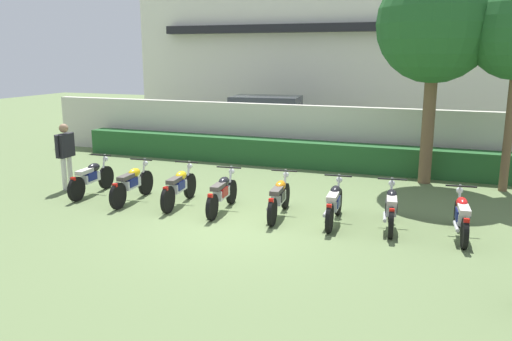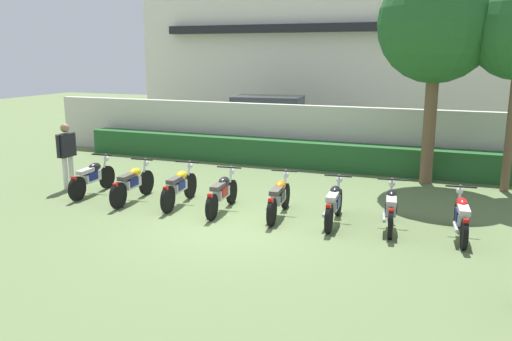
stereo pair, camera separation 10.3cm
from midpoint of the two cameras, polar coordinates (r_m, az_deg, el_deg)
ground at (r=11.07m, az=-2.56°, el=-6.07°), size 60.00×60.00×0.00m
building at (r=26.34m, az=11.97°, el=14.17°), size 21.36×6.50×8.74m
compound_wall at (r=17.19m, az=6.47°, el=3.89°), size 20.30×0.30×1.91m
hedge_row at (r=16.62m, az=5.82°, el=1.72°), size 16.24×0.70×0.84m
parked_car at (r=21.08m, az=1.34°, el=5.53°), size 4.67×2.46×1.89m
tree_near_inspector at (r=15.02m, az=18.80°, el=14.77°), size 3.10×3.10×5.86m
motorcycle_in_row_0 at (r=14.02m, az=-17.75°, el=-0.74°), size 0.60×1.90×0.96m
motorcycle_in_row_1 at (r=13.09m, az=-13.61°, el=-1.38°), size 0.60×1.96×0.97m
motorcycle_in_row_2 at (r=12.57m, az=-8.64°, el=-1.75°), size 0.60×1.94×0.97m
motorcycle_in_row_3 at (r=11.96m, az=-3.98°, el=-2.44°), size 0.60×1.92×0.95m
motorcycle_in_row_4 at (r=11.56m, az=2.28°, el=-2.93°), size 0.60×1.93×0.96m
motorcycle_in_row_5 at (r=11.23m, az=8.28°, el=-3.53°), size 0.60×1.86×0.96m
motorcycle_in_row_6 at (r=11.12m, az=14.27°, el=-3.93°), size 0.60×1.82×0.97m
motorcycle_in_row_7 at (r=11.01m, az=21.28°, el=-4.64°), size 0.60×1.83×0.95m
inspector_person at (r=14.71m, az=-20.29°, el=2.09°), size 0.24×0.70×1.76m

